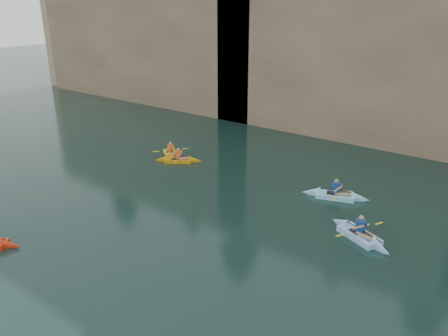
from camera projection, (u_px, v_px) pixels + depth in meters
The scene contains 10 objects.
ground at pixel (80, 287), 15.55m from camera, with size 160.00×160.00×0.00m, color black.
cliff at pixel (377, 45), 35.87m from camera, with size 70.00×16.00×12.00m, color tan.
cliff_slab_west at pixel (142, 46), 41.60m from camera, with size 26.00×2.40×10.56m, color #9E7D60.
cliff_slab_center at pixel (370, 60), 29.32m from camera, with size 24.00×2.40×11.40m, color #9E7D60.
sea_cave_west at pixel (154, 84), 41.21m from camera, with size 4.50×1.00×4.00m, color black.
sea_cave_center at pixel (284, 109), 33.64m from camera, with size 3.50×1.00×3.20m, color black.
kayaker_orange at pixel (178, 160), 27.33m from camera, with size 2.88×2.17×1.13m.
kayaker_ltblue_near at pixel (359, 235), 18.67m from camera, with size 3.42×2.40×1.35m.
kayaker_yellow at pixel (171, 154), 28.38m from camera, with size 2.77×2.33×1.20m.
kayaker_ltblue_mid at pixel (335, 195), 22.42m from camera, with size 3.48×2.44×1.30m.
Camera 1 is at (11.79, -7.37, 9.64)m, focal length 35.00 mm.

